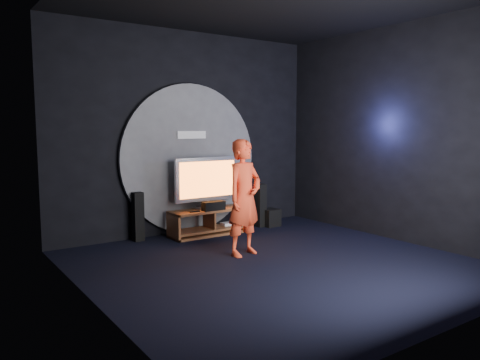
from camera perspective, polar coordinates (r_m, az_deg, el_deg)
name	(u,v)px	position (r m, az deg, el deg)	size (l,w,h in m)	color
floor	(278,264)	(6.48, 4.65, -10.20)	(5.00, 5.00, 0.00)	black
back_wall	(189,133)	(8.29, -6.29, 5.71)	(5.00, 0.04, 3.50)	black
front_wall	(460,139)	(4.56, 25.24, 4.51)	(5.00, 0.04, 3.50)	black
left_wall	(88,138)	(5.01, -17.99, 4.94)	(0.04, 5.00, 3.50)	black
right_wall	(399,134)	(8.03, 18.79, 5.38)	(0.04, 5.00, 3.50)	black
wall_disc_panel	(190,159)	(8.26, -6.07, 2.59)	(2.60, 0.11, 2.60)	#515156
media_console	(210,223)	(8.14, -3.72, -5.31)	(1.42, 0.45, 0.45)	#95522E
tv	(207,181)	(8.08, -4.05, -0.07)	(1.21, 0.22, 0.89)	silver
center_speaker	(214,206)	(7.96, -3.24, -3.16)	(0.40, 0.15, 0.15)	black
remote	(194,211)	(7.81, -5.57, -3.84)	(0.18, 0.05, 0.02)	black
tower_speaker_left	(138,217)	(7.84, -12.36, -4.37)	(0.16, 0.18, 0.80)	black
tower_speaker_right	(260,205)	(8.74, 2.52, -3.11)	(0.16, 0.18, 0.80)	black
subwoofer	(270,218)	(8.84, 3.74, -4.59)	(0.29, 0.29, 0.32)	black
player	(244,198)	(6.75, 0.53, -2.16)	(0.61, 0.40, 1.68)	#F64221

